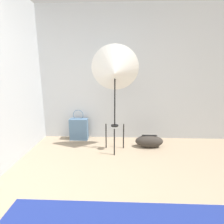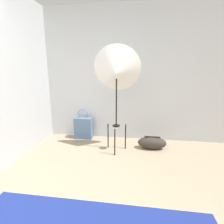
{
  "view_description": "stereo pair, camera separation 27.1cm",
  "coord_description": "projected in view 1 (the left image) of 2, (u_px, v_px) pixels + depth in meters",
  "views": [
    {
      "loc": [
        0.19,
        -1.05,
        1.38
      ],
      "look_at": [
        0.09,
        1.59,
        0.76
      ],
      "focal_mm": 28.0,
      "sensor_mm": 36.0,
      "label": 1
    },
    {
      "loc": [
        0.46,
        -1.02,
        1.38
      ],
      "look_at": [
        0.09,
        1.59,
        0.76
      ],
      "focal_mm": 28.0,
      "sensor_mm": 36.0,
      "label": 2
    }
  ],
  "objects": [
    {
      "name": "wall_back",
      "position": [
        109.0,
        75.0,
        3.47
      ],
      "size": [
        8.0,
        0.05,
        2.6
      ],
      "color": "#B7BCC1",
      "rests_on": "ground_plane"
    },
    {
      "name": "tote_bag",
      "position": [
        79.0,
        129.0,
        3.57
      ],
      "size": [
        0.36,
        0.16,
        0.63
      ],
      "color": "slate",
      "rests_on": "ground_plane"
    },
    {
      "name": "duffel_bag",
      "position": [
        149.0,
        141.0,
        3.23
      ],
      "size": [
        0.51,
        0.23,
        0.23
      ],
      "color": "#332D28",
      "rests_on": "ground_plane"
    },
    {
      "name": "photo_umbrella",
      "position": [
        115.0,
        71.0,
        2.82
      ],
      "size": [
        0.79,
        0.5,
        1.8
      ],
      "color": "black",
      "rests_on": "ground_plane"
    }
  ]
}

